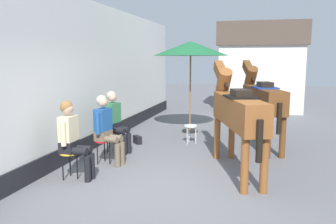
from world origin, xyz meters
TOP-DOWN VIEW (x-y plane):
  - ground_plane at (0.00, 3.00)m, footprint 40.00×40.00m
  - pub_facade_wall at (-2.55, 1.50)m, footprint 0.34×14.00m
  - distant_cottage at (1.40, 9.43)m, footprint 3.40×2.60m
  - seated_visitor_near at (-1.78, -0.11)m, footprint 0.61×0.49m
  - seated_visitor_middle at (-1.59, 0.85)m, footprint 0.61×0.48m
  - seated_visitor_far at (-1.75, 1.70)m, footprint 0.61×0.48m
  - saddled_horse_near at (0.95, 1.04)m, footprint 1.25×2.88m
  - saddled_horse_far at (1.41, 3.17)m, footprint 1.10×2.92m
  - cafe_parasol at (-0.55, 4.27)m, footprint 2.10×2.10m
  - spare_stool_white at (-0.27, 2.94)m, footprint 0.32×0.32m
  - satchel_bag at (-1.54, 2.57)m, footprint 0.28×0.28m

SIDE VIEW (x-z plane):
  - ground_plane at x=0.00m, z-range 0.00..0.00m
  - satchel_bag at x=-1.54m, z-range 0.00..0.20m
  - spare_stool_white at x=-0.27m, z-range 0.17..0.63m
  - seated_visitor_near at x=-1.78m, z-range 0.08..1.47m
  - seated_visitor_middle at x=-1.59m, z-range 0.08..1.47m
  - seated_visitor_far at x=-1.75m, z-range 0.08..1.47m
  - saddled_horse_near at x=0.95m, z-range 0.13..2.19m
  - saddled_horse_far at x=1.41m, z-range 0.13..2.19m
  - pub_facade_wall at x=-2.55m, z-range -0.16..3.24m
  - distant_cottage at x=1.40m, z-range 0.05..3.55m
  - cafe_parasol at x=-0.55m, z-range 1.07..3.65m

